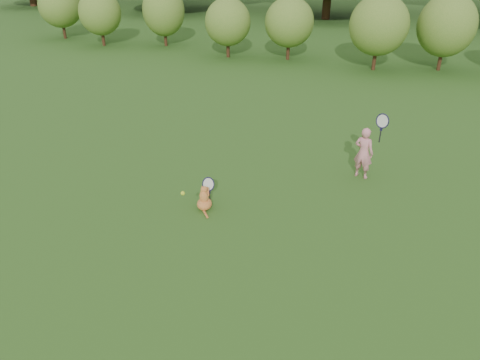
% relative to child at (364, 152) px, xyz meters
% --- Properties ---
extents(ground, '(100.00, 100.00, 0.00)m').
position_rel_child_xyz_m(ground, '(-2.25, -3.03, -0.60)').
color(ground, '#2D4F16').
rests_on(ground, ground).
extents(shrub_row, '(28.00, 3.00, 2.80)m').
position_rel_child_xyz_m(shrub_row, '(-2.25, 9.97, 0.80)').
color(shrub_row, '#487624').
rests_on(shrub_row, ground).
extents(child, '(0.66, 0.39, 1.71)m').
position_rel_child_xyz_m(child, '(0.00, 0.00, 0.00)').
color(child, '#DA828A').
rests_on(child, ground).
extents(cat, '(0.42, 0.74, 0.66)m').
position_rel_child_xyz_m(cat, '(-2.74, -2.29, -0.34)').
color(cat, '#B84A23').
rests_on(cat, ground).
extents(tennis_ball, '(0.07, 0.07, 0.07)m').
position_rel_child_xyz_m(tennis_ball, '(-2.69, -3.31, 0.29)').
color(tennis_ball, '#B8CA17').
rests_on(tennis_ball, ground).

